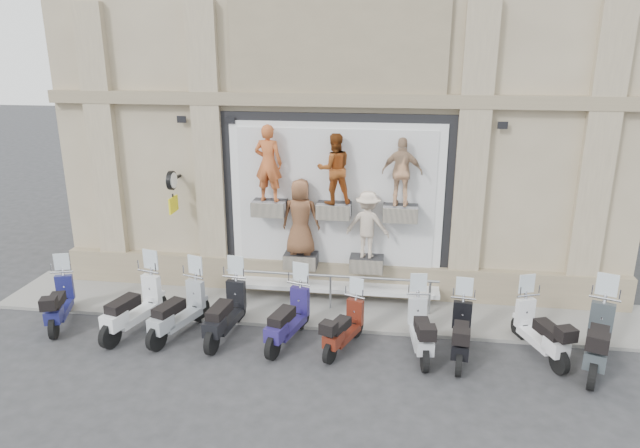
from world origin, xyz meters
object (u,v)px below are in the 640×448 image
Objects in this scene: scooter_a at (58,294)px; scooter_j at (600,328)px; scooter_f at (344,319)px; scooter_b at (132,296)px; guard_rail at (330,293)px; scooter_g at (421,320)px; scooter_c at (178,301)px; scooter_i at (541,321)px; clock_sign_bracket at (172,186)px; scooter_h at (462,324)px; scooter_e at (288,309)px; scooter_d at (225,302)px.

scooter_a is 11.35m from scooter_j.
scooter_b is at bearing -160.45° from scooter_f.
guard_rail is 2.65m from scooter_g.
scooter_j reaches higher than scooter_b.
scooter_b is 1.04× the size of scooter_c.
scooter_i reaches higher than scooter_f.
clock_sign_bracket is 7.38m from scooter_h.
scooter_b is 3.43m from scooter_e.
scooter_c is at bearing -152.53° from guard_rail.
scooter_d is at bearing -162.69° from scooter_f.
scooter_a is 0.98× the size of scooter_g.
scooter_d is at bearing 21.22° from scooter_c.
scooter_h is 0.98× the size of scooter_i.
scooter_e is at bearing 18.14° from scooter_c.
scooter_e is (2.41, 0.00, -0.02)m from scooter_c.
guard_rail is at bearing 127.10° from scooter_f.
scooter_i is (8.56, 0.21, -0.08)m from scooter_b.
clock_sign_bracket reaches higher than scooter_i.
clock_sign_bracket reaches higher than guard_rail.
scooter_c is at bearing 173.06° from scooter_g.
guard_rail is 2.61m from scooter_d.
scooter_b reaches higher than scooter_g.
scooter_i is (10.36, 0.11, 0.02)m from scooter_a.
scooter_b is 1.04× the size of scooter_d.
guard_rail is 2.52× the size of scooter_d.
guard_rail is 2.73× the size of scooter_g.
scooter_i is 0.88× the size of scooter_j.
clock_sign_bracket is at bearing 138.54° from scooter_d.
scooter_d is at bearing -143.06° from guard_rail.
scooter_g is at bearing -19.38° from scooter_a.
guard_rail is 1.78m from scooter_e.
scooter_d reaches higher than scooter_i.
scooter_c is at bearing -68.93° from clock_sign_bracket.
guard_rail is at bearing 36.43° from scooter_b.
scooter_d is (1.83, -2.02, -1.99)m from clock_sign_bracket.
guard_rail is at bearing -177.45° from scooter_j.
clock_sign_bracket is at bearing 153.91° from scooter_g.
scooter_b is 1.12× the size of scooter_g.
scooter_j is (0.99, -0.36, 0.11)m from scooter_i.
scooter_a is 1.81m from scooter_b.
clock_sign_bracket is at bearing 129.18° from scooter_c.
scooter_g is at bearing -178.01° from scooter_h.
scooter_d reaches higher than scooter_e.
scooter_j is (5.42, -1.76, 0.41)m from guard_rail.
scooter_e reaches higher than scooter_g.
scooter_h is 2.58m from scooter_j.
scooter_g is at bearing -38.78° from guard_rail.
scooter_j is (4.92, -0.05, 0.18)m from scooter_f.
scooter_j is at bearing 13.41° from scooter_e.
scooter_b reaches higher than scooter_h.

